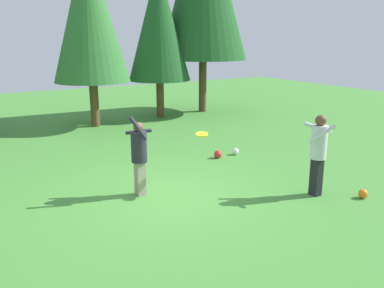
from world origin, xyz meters
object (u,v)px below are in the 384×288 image
object	(u,v)px
frisbee	(202,134)
tree_center	(89,13)
person_catcher	(319,148)
ball_white	(236,151)
ball_orange	(363,194)
ball_red	(218,154)
person_thrower	(139,152)
tree_right	(159,24)

from	to	relation	value
frisbee	tree_center	xyz separation A→B (m)	(0.26, 8.00, 2.88)
person_catcher	tree_center	size ratio (longest dim) A/B	0.26
ball_white	ball_orange	size ratio (longest dim) A/B	0.98
person_catcher	ball_white	world-z (taller)	person_catcher
frisbee	ball_red	world-z (taller)	frisbee
person_catcher	ball_red	size ratio (longest dim) A/B	7.90
frisbee	ball_orange	distance (m)	3.70
person_thrower	ball_red	size ratio (longest dim) A/B	7.97
frisbee	ball_red	distance (m)	2.95
ball_red	person_catcher	bearing A→B (deg)	-86.55
person_thrower	frisbee	size ratio (longest dim) A/B	4.75
person_catcher	tree_right	size ratio (longest dim) A/B	0.29
tree_center	tree_right	bearing A→B (deg)	7.14
person_catcher	tree_center	bearing A→B (deg)	-43.91
person_catcher	ball_white	bearing A→B (deg)	-61.79
tree_center	ball_orange	bearing A→B (deg)	-76.07
ball_white	ball_orange	bearing A→B (deg)	-85.84
ball_white	tree_center	distance (m)	7.62
frisbee	tree_center	distance (m)	8.51
ball_white	tree_right	xyz separation A→B (m)	(0.81, 6.40, 3.77)
frisbee	tree_center	world-z (taller)	tree_center
tree_right	tree_center	world-z (taller)	tree_center
ball_red	frisbee	bearing A→B (deg)	-132.75
ball_red	tree_center	bearing A→B (deg)	104.61
ball_red	tree_center	world-z (taller)	tree_center
person_catcher	ball_red	bearing A→B (deg)	-51.11
frisbee	ball_orange	xyz separation A→B (m)	(2.77, -2.12, -1.23)
ball_white	person_catcher	bearing A→B (deg)	-97.23
ball_white	ball_orange	distance (m)	4.11
tree_right	tree_center	size ratio (longest dim) A/B	0.92
ball_white	ball_orange	xyz separation A→B (m)	(0.30, -4.10, 0.00)
person_catcher	ball_red	world-z (taller)	person_catcher
ball_white	tree_center	xyz separation A→B (m)	(-2.21, 6.02, 4.11)
frisbee	ball_white	bearing A→B (deg)	38.77
tree_right	tree_center	xyz separation A→B (m)	(-3.03, -0.38, 0.34)
person_catcher	tree_right	xyz separation A→B (m)	(1.25, 9.83, 2.80)
person_catcher	ball_orange	world-z (taller)	person_catcher
tree_right	person_thrower	bearing A→B (deg)	-120.03
ball_red	tree_center	distance (m)	7.45
person_catcher	ball_orange	xyz separation A→B (m)	(0.73, -0.67, -0.96)
ball_white	ball_red	size ratio (longest dim) A/B	0.88
person_thrower	ball_red	xyz separation A→B (m)	(3.06, 1.41, -0.86)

